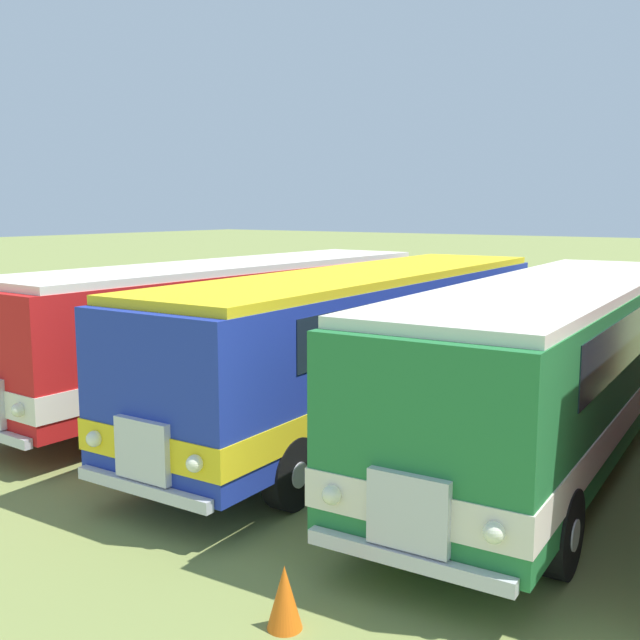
{
  "coord_description": "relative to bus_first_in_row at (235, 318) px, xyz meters",
  "views": [
    {
      "loc": [
        0.1,
        -12.12,
        4.16
      ],
      "look_at": [
        -8.16,
        -0.24,
        1.99
      ],
      "focal_mm": 42.08,
      "sensor_mm": 36.0,
      "label": 1
    }
  ],
  "objects": [
    {
      "name": "cone_near_end",
      "position": [
        6.63,
        -6.86,
        -1.43
      ],
      "size": [
        0.36,
        0.36,
        0.66
      ],
      "primitive_type": "cone",
      "color": "orange",
      "rests_on": "ground"
    },
    {
      "name": "bus_third_in_row",
      "position": [
        7.18,
        -0.27,
        -0.0
      ],
      "size": [
        3.14,
        11.42,
        2.99
      ],
      "color": "#237538",
      "rests_on": "ground"
    },
    {
      "name": "bus_second_in_row",
      "position": [
        3.59,
        -0.3,
        -0.0
      ],
      "size": [
        2.9,
        11.69,
        2.99
      ],
      "color": "#1E339E",
      "rests_on": "ground"
    },
    {
      "name": "bus_first_in_row",
      "position": [
        0.0,
        0.0,
        0.0
      ],
      "size": [
        2.85,
        11.73,
        2.99
      ],
      "color": "red",
      "rests_on": "ground"
    }
  ]
}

